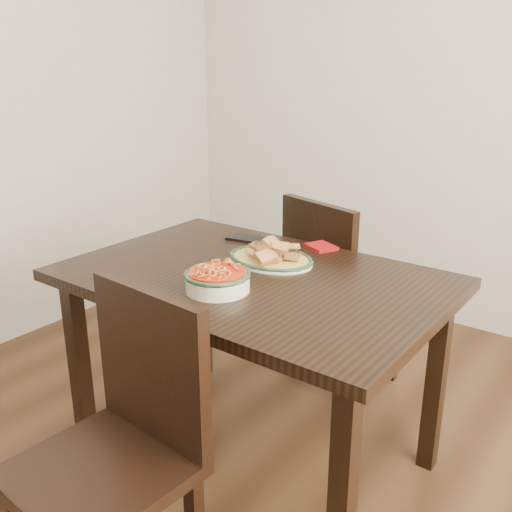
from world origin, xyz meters
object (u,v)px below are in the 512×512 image
Objects in this scene: chair_far at (333,284)px; smartphone at (249,239)px; dining_table at (253,298)px; noodle_bowl at (217,278)px; fish_plate at (271,251)px; chair_near at (124,436)px.

chair_far reaches higher than smartphone.
noodle_bowl is (0.00, -0.19, 0.13)m from dining_table.
chair_far is 0.88m from noodle_bowl.
chair_far reaches higher than noodle_bowl.
fish_plate is (0.01, -0.50, 0.30)m from chair_far.
noodle_bowl is (0.03, -0.83, 0.29)m from chair_far.
chair_near is 5.19× the size of smartphone.
fish_plate is 0.33m from noodle_bowl.
chair_far is 4.09× the size of noodle_bowl.
dining_table is at bearing -81.61° from fish_plate.
fish_plate is 0.29m from smartphone.
chair_near is (0.06, -0.66, -0.16)m from dining_table.
chair_far is 1.30m from chair_near.
chair_far is 0.48m from smartphone.
dining_table is 0.23m from noodle_bowl.
chair_far is 5.19× the size of smartphone.
smartphone is (-0.22, -0.34, 0.26)m from chair_far.
dining_table is 1.46× the size of chair_far.
fish_plate reaches higher than smartphone.
dining_table is at bearing 99.31° from chair_near.
chair_near is at bearing -84.05° from fish_plate.
smartphone is at bearing 129.34° from dining_table.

